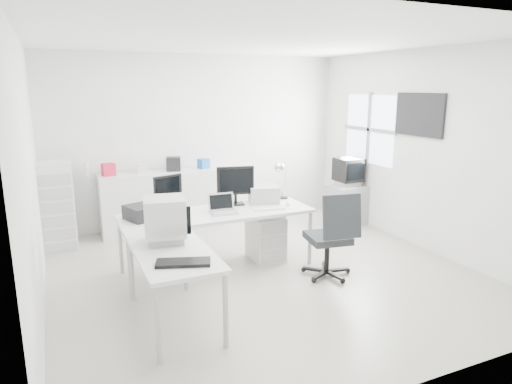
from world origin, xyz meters
name	(u,v)px	position (x,y,z in m)	size (l,w,h in m)	color
floor	(263,273)	(0.00, 0.00, 0.00)	(5.00, 5.00, 0.01)	silver
ceiling	(263,39)	(0.00, 0.00, 2.80)	(5.00, 5.00, 0.01)	white
back_wall	(200,140)	(0.00, 2.50, 1.40)	(5.00, 0.02, 2.80)	white
left_wall	(30,180)	(-2.50, 0.00, 1.40)	(0.02, 5.00, 2.80)	white
right_wall	(423,151)	(2.50, 0.00, 1.40)	(0.02, 5.00, 2.80)	white
window	(369,129)	(2.48, 1.20, 1.60)	(0.02, 1.20, 1.10)	white
wall_picture	(419,115)	(2.47, 0.10, 1.90)	(0.04, 0.90, 0.60)	black
main_desk	(218,240)	(-0.46, 0.37, 0.38)	(2.40, 0.80, 0.75)	silver
side_desk	(174,286)	(-1.31, -0.73, 0.38)	(0.70, 1.40, 0.75)	silver
drawer_pedestal	(266,238)	(0.24, 0.42, 0.30)	(0.40, 0.50, 0.60)	silver
inkjet_printer	(147,211)	(-1.31, 0.47, 0.83)	(0.47, 0.36, 0.17)	black
lcd_monitor_small	(168,193)	(-1.01, 0.62, 0.99)	(0.39, 0.22, 0.48)	black
lcd_monitor_large	(235,186)	(-0.11, 0.62, 1.01)	(0.49, 0.20, 0.51)	black
laptop	(224,205)	(-0.41, 0.27, 0.86)	(0.34, 0.35, 0.22)	#B7B7BA
white_keyboard	(269,209)	(0.19, 0.22, 0.76)	(0.40, 0.13, 0.02)	silver
white_mouse	(288,204)	(0.49, 0.27, 0.78)	(0.05, 0.05, 0.05)	silver
laser_printer	(264,194)	(0.29, 0.59, 0.86)	(0.39, 0.33, 0.22)	#9D9D9D
desk_lamp	(284,181)	(0.64, 0.67, 1.00)	(0.17, 0.17, 0.50)	silver
crt_monitor	(165,219)	(-1.31, -0.48, 0.99)	(0.42, 0.42, 0.48)	#B7B7BA
black_keyboard	(183,263)	(-1.31, -1.13, 0.77)	(0.48, 0.19, 0.03)	black
office_chair	(328,234)	(0.69, -0.40, 0.54)	(0.62, 0.62, 1.08)	#272B2C
tv_cabinet	(347,204)	(2.22, 1.36, 0.33)	(0.60, 0.49, 0.66)	gray
crt_tv	(348,172)	(2.22, 1.36, 0.88)	(0.50, 0.48, 0.45)	black
sideboard	(163,201)	(-0.73, 2.24, 0.48)	(1.94, 0.48, 0.97)	silver
clutter_box_a	(108,170)	(-1.53, 2.24, 1.06)	(0.18, 0.16, 0.18)	#BE1B37
clutter_box_b	(142,169)	(-1.03, 2.24, 1.04)	(0.14, 0.12, 0.14)	silver
clutter_box_c	(173,164)	(-0.53, 2.24, 1.08)	(0.22, 0.20, 0.22)	black
clutter_box_d	(204,164)	(-0.03, 2.24, 1.05)	(0.16, 0.14, 0.16)	#1851A8
clutter_bottle	(87,169)	(-1.83, 2.28, 1.08)	(0.07, 0.07, 0.22)	silver
filing_cabinet	(57,207)	(-2.28, 1.95, 0.64)	(0.45, 0.53, 1.27)	silver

